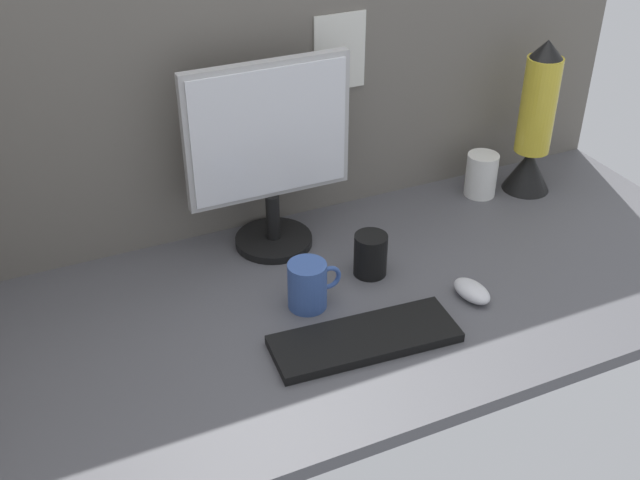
{
  "coord_description": "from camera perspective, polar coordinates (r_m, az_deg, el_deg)",
  "views": [
    {
      "loc": [
        -61.85,
        -120.13,
        100.24
      ],
      "look_at": [
        -3.33,
        0.0,
        14.0
      ],
      "focal_mm": 43.91,
      "sensor_mm": 36.0,
      "label": 1
    }
  ],
  "objects": [
    {
      "name": "ground_plane",
      "position": [
        1.69,
        2.32,
        -4.17
      ],
      "size": [
        180.0,
        80.0,
        3.0
      ],
      "primitive_type": "cube",
      "color": "#515156"
    },
    {
      "name": "cubicle_wall_back",
      "position": [
        1.81,
        -2.79,
        12.04
      ],
      "size": [
        180.0,
        5.5,
        72.1
      ],
      "color": "slate",
      "rests_on": "ground_plane"
    },
    {
      "name": "monitor",
      "position": [
        1.73,
        -3.71,
        6.56
      ],
      "size": [
        37.7,
        18.0,
        44.18
      ],
      "color": "black",
      "rests_on": "ground_plane"
    },
    {
      "name": "keyboard",
      "position": [
        1.55,
        3.29,
        -7.19
      ],
      "size": [
        37.87,
        15.73,
        2.0
      ],
      "primitive_type": "cube",
      "rotation": [
        0.0,
        0.0,
        -0.07
      ],
      "color": "black",
      "rests_on": "ground_plane"
    },
    {
      "name": "mouse",
      "position": [
        1.68,
        11.01,
        -3.67
      ],
      "size": [
        6.83,
        10.26,
        3.4
      ],
      "primitive_type": "ellipsoid",
      "rotation": [
        0.0,
        0.0,
        0.13
      ],
      "color": "silver",
      "rests_on": "ground_plane"
    },
    {
      "name": "mug_ceramic_white",
      "position": [
        2.05,
        11.68,
        4.68
      ],
      "size": [
        8.05,
        8.05,
        11.31
      ],
      "color": "white",
      "rests_on": "ground_plane"
    },
    {
      "name": "mug_black_travel",
      "position": [
        1.71,
        3.7,
        -1.07
      ],
      "size": [
        7.37,
        7.37,
        9.74
      ],
      "color": "black",
      "rests_on": "ground_plane"
    },
    {
      "name": "mug_ceramic_blue",
      "position": [
        1.61,
        -0.86,
        -3.3
      ],
      "size": [
        11.73,
        8.14,
        10.4
      ],
      "color": "#38569E",
      "rests_on": "ground_plane"
    },
    {
      "name": "lava_lamp",
      "position": [
        2.06,
        15.35,
        7.75
      ],
      "size": [
        12.24,
        12.24,
        40.06
      ],
      "color": "black",
      "rests_on": "ground_plane"
    }
  ]
}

